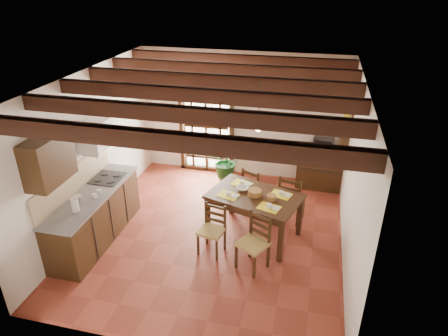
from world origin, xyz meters
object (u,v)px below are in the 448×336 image
(pendant_lamp, at_px, (258,124))
(chair_near_left, at_px, (212,238))
(sideboard, at_px, (320,170))
(chair_near_right, at_px, (253,252))
(crt_tv, at_px, (323,144))
(chair_far_left, at_px, (254,196))
(potted_plant, at_px, (227,161))
(dining_table, at_px, (254,200))
(chair_far_right, at_px, (291,206))
(kitchen_counter, at_px, (95,216))

(pendant_lamp, bearing_deg, chair_near_left, -129.25)
(sideboard, xyz_separation_m, pendant_lamp, (-1.09, -1.98, 1.66))
(chair_near_right, relative_size, crt_tv, 2.17)
(chair_near_left, height_order, pendant_lamp, pendant_lamp)
(chair_near_left, bearing_deg, chair_far_left, 83.59)
(chair_near_left, height_order, chair_far_left, chair_far_left)
(chair_near_right, relative_size, potted_plant, 0.47)
(potted_plant, distance_m, pendant_lamp, 2.38)
(dining_table, xyz_separation_m, chair_near_left, (-0.60, -0.63, -0.45))
(crt_tv, bearing_deg, sideboard, 93.72)
(chair_near_left, xyz_separation_m, chair_near_right, (0.73, -0.23, 0.02))
(chair_near_right, distance_m, crt_tv, 3.17)
(dining_table, bearing_deg, chair_near_left, -116.08)
(chair_near_left, bearing_deg, pendant_lamp, 61.66)
(sideboard, bearing_deg, chair_near_left, -119.26)
(chair_near_left, height_order, potted_plant, potted_plant)
(chair_near_left, xyz_separation_m, chair_far_right, (1.19, 1.26, 0.03))
(chair_near_right, bearing_deg, chair_near_left, -168.11)
(potted_plant, height_order, pendant_lamp, pendant_lamp)
(chair_far_right, height_order, crt_tv, crt_tv)
(dining_table, height_order, chair_far_right, chair_far_right)
(chair_near_left, height_order, chair_near_right, chair_near_right)
(chair_far_right, relative_size, crt_tv, 2.26)
(dining_table, distance_m, sideboard, 2.37)
(pendant_lamp, bearing_deg, sideboard, 61.12)
(kitchen_counter, height_order, chair_far_left, kitchen_counter)
(dining_table, bearing_deg, sideboard, 79.64)
(chair_near_right, xyz_separation_m, crt_tv, (0.96, 2.93, 0.73))
(dining_table, bearing_deg, chair_far_right, 63.90)
(dining_table, relative_size, chair_far_right, 1.80)
(dining_table, bearing_deg, kitchen_counter, -147.03)
(chair_near_left, xyz_separation_m, sideboard, (1.69, 2.71, 0.15))
(chair_far_left, relative_size, crt_tv, 2.14)
(kitchen_counter, bearing_deg, chair_near_right, -2.35)
(chair_near_left, relative_size, sideboard, 0.88)
(kitchen_counter, bearing_deg, sideboard, 36.98)
(chair_near_right, relative_size, chair_far_left, 1.01)
(crt_tv, distance_m, pendant_lamp, 2.49)
(chair_near_left, relative_size, potted_plant, 0.43)
(crt_tv, height_order, pendant_lamp, pendant_lamp)
(pendant_lamp, bearing_deg, dining_table, -90.00)
(kitchen_counter, relative_size, chair_far_left, 2.45)
(chair_far_left, bearing_deg, crt_tv, -108.27)
(sideboard, relative_size, potted_plant, 0.49)
(potted_plant, bearing_deg, crt_tv, 10.47)
(kitchen_counter, xyz_separation_m, crt_tv, (3.75, 2.82, 0.55))
(chair_far_left, xyz_separation_m, chair_far_right, (0.73, -0.23, 0.01))
(dining_table, xyz_separation_m, chair_near_right, (0.13, -0.86, -0.43))
(chair_near_right, height_order, chair_far_left, chair_near_right)
(chair_far_right, bearing_deg, chair_near_right, 86.47)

